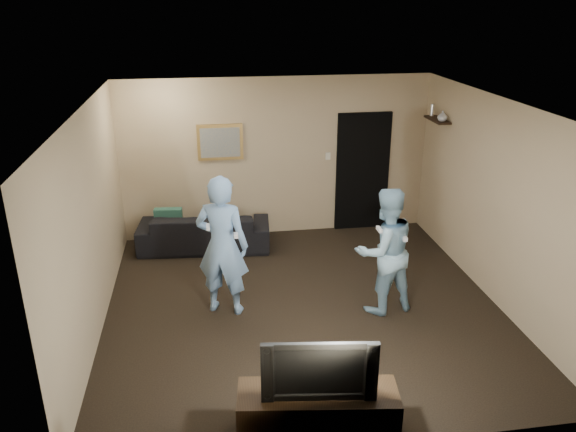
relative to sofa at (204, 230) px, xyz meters
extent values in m
plane|color=black|center=(1.22, -2.03, -0.30)|extent=(5.00, 5.00, 0.00)
cube|color=silver|center=(1.22, -2.03, 2.30)|extent=(5.00, 5.00, 0.04)
cube|color=tan|center=(1.22, 0.47, 1.00)|extent=(5.00, 0.04, 2.60)
cube|color=tan|center=(1.22, -4.53, 1.00)|extent=(5.00, 0.04, 2.60)
cube|color=tan|center=(-1.28, -2.03, 1.00)|extent=(0.04, 5.00, 2.60)
cube|color=tan|center=(3.72, -2.03, 1.00)|extent=(0.04, 5.00, 2.60)
imported|color=black|center=(0.00, 0.00, 0.00)|extent=(2.11, 0.99, 0.60)
cube|color=#194C41|center=(-0.54, 0.00, 0.18)|extent=(0.43, 0.17, 0.42)
cube|color=olive|center=(0.32, 0.44, 1.30)|extent=(0.72, 0.05, 0.57)
cube|color=slate|center=(0.32, 0.42, 1.30)|extent=(0.62, 0.01, 0.47)
cube|color=black|center=(2.67, 0.44, 0.70)|extent=(0.90, 0.06, 2.00)
cube|color=silver|center=(2.07, 0.44, 1.00)|extent=(0.08, 0.02, 0.12)
cube|color=black|center=(3.61, -0.23, 1.69)|extent=(0.20, 0.60, 0.03)
imported|color=#BBBAC0|center=(3.61, -0.40, 1.78)|extent=(0.18, 0.18, 0.16)
cylinder|color=silver|center=(3.61, 0.00, 1.80)|extent=(0.06, 0.06, 0.18)
cube|color=black|center=(0.94, -4.34, -0.05)|extent=(1.47, 0.64, 0.51)
imported|color=black|center=(0.94, -4.34, 0.49)|extent=(1.01, 0.26, 0.57)
imported|color=#7DA7D9|center=(0.22, -1.97, 0.60)|extent=(0.77, 0.63, 1.80)
cube|color=white|center=(0.06, -2.19, 0.95)|extent=(0.04, 0.14, 0.04)
cube|color=white|center=(0.38, -2.19, 0.83)|extent=(0.05, 0.09, 0.05)
imported|color=#8FB9D1|center=(2.20, -2.25, 0.52)|extent=(0.91, 0.78, 1.64)
cube|color=white|center=(2.04, -2.47, 0.91)|extent=(0.04, 0.14, 0.04)
cube|color=white|center=(2.36, -2.47, 0.77)|extent=(0.05, 0.09, 0.05)
camera|label=1|loc=(0.06, -8.28, 3.47)|focal=35.00mm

